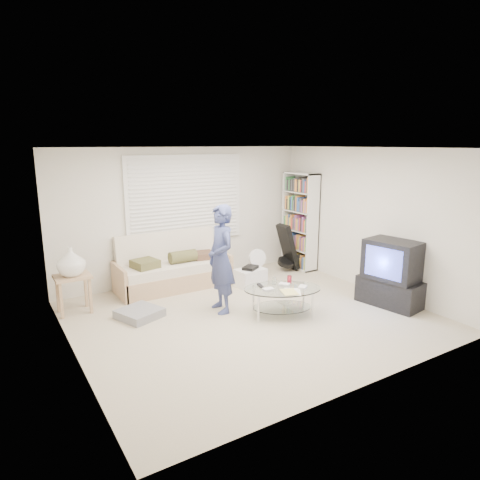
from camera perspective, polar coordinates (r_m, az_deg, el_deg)
ground at (r=6.58m, az=1.30°, el=-10.15°), size 5.00×5.00×0.00m
room_shell at (r=6.54m, az=-0.91°, el=4.56°), size 5.02×4.52×2.51m
window_blinds at (r=8.06m, az=-7.19°, el=5.46°), size 2.32×0.08×1.62m
futon_sofa at (r=7.85m, az=-8.93°, el=-3.95°), size 2.04×0.82×0.99m
grey_floor_pillow at (r=6.70m, az=-13.24°, el=-9.49°), size 0.73×0.73×0.13m
side_table at (r=6.96m, az=-21.58°, el=-3.05°), size 0.53×0.42×1.04m
bookshelf at (r=8.94m, az=7.98°, el=2.53°), size 0.31×0.84×1.98m
guitar_case at (r=8.76m, az=6.36°, el=-1.39°), size 0.41×0.36×0.95m
floor_fan at (r=8.25m, az=2.20°, el=-2.84°), size 0.35×0.24×0.59m
storage_bin at (r=7.88m, az=1.39°, el=-4.93°), size 0.57×0.43×0.37m
tv_unit at (r=7.28m, az=19.51°, el=-4.30°), size 0.68×1.05×1.07m
coffee_table at (r=6.54m, az=5.69°, el=-7.07°), size 1.37×1.15×0.55m
standing_person at (r=6.54m, az=-2.55°, el=-2.55°), size 0.46×0.65×1.68m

